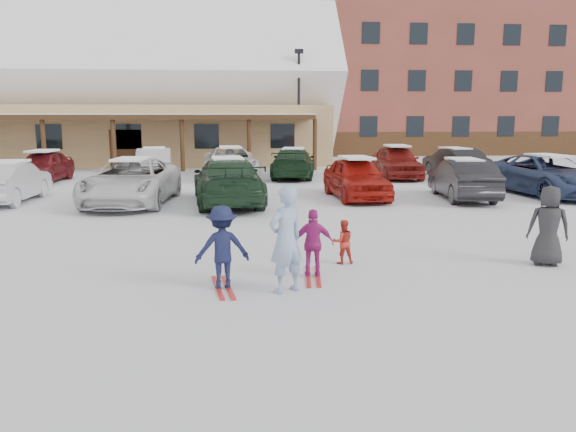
{
  "coord_description": "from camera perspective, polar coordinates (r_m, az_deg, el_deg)",
  "views": [
    {
      "loc": [
        -0.7,
        -9.94,
        2.96
      ],
      "look_at": [
        0.3,
        1.0,
        1.0
      ],
      "focal_mm": 35.0,
      "sensor_mm": 36.0,
      "label": 1
    }
  ],
  "objects": [
    {
      "name": "ground",
      "position": [
        10.4,
        -1.15,
        -6.43
      ],
      "size": [
        160.0,
        160.0,
        0.0
      ],
      "primitive_type": "plane",
      "color": "silver",
      "rests_on": "ground"
    },
    {
      "name": "forested_hillside",
      "position": [
        96.29,
        -5.05,
        19.68
      ],
      "size": [
        300.0,
        70.0,
        38.0
      ],
      "primitive_type": "cube",
      "color": "black",
      "rests_on": "ground"
    },
    {
      "name": "day_lodge",
      "position": [
        38.81,
        -17.93,
        11.1
      ],
      "size": [
        29.12,
        12.5,
        10.38
      ],
      "color": "tan",
      "rests_on": "ground"
    },
    {
      "name": "alpine_hotel",
      "position": [
        50.54,
        12.54,
        16.34
      ],
      "size": [
        31.48,
        14.01,
        21.48
      ],
      "color": "brown",
      "rests_on": "ground"
    },
    {
      "name": "lamp_post",
      "position": [
        33.75,
        1.1,
        11.56
      ],
      "size": [
        0.5,
        0.25,
        6.79
      ],
      "color": "black",
      "rests_on": "ground"
    },
    {
      "name": "conifer_3",
      "position": [
        54.4,
        1.88,
        12.39
      ],
      "size": [
        3.96,
        3.96,
        9.18
      ],
      "color": "black",
      "rests_on": "ground"
    },
    {
      "name": "conifer_4",
      "position": [
        65.93,
        27.19,
        12.16
      ],
      "size": [
        5.06,
        5.06,
        11.73
      ],
      "color": "black",
      "rests_on": "ground"
    },
    {
      "name": "adult_skier",
      "position": [
        9.43,
        -0.22,
        -2.38
      ],
      "size": [
        0.8,
        0.74,
        1.84
      ],
      "primitive_type": "imported",
      "rotation": [
        0.0,
        0.0,
        3.72
      ],
      "color": "#8FA5CC",
      "rests_on": "ground"
    },
    {
      "name": "toddler_red",
      "position": [
        11.42,
        5.6,
        -2.62
      ],
      "size": [
        0.46,
        0.37,
        0.9
      ],
      "primitive_type": "imported",
      "rotation": [
        0.0,
        0.0,
        3.21
      ],
      "color": "red",
      "rests_on": "ground"
    },
    {
      "name": "child_navy",
      "position": [
        9.74,
        -6.71,
        -3.21
      ],
      "size": [
        1.01,
        0.67,
        1.46
      ],
      "primitive_type": "imported",
      "rotation": [
        0.0,
        0.0,
        3.29
      ],
      "color": "#131839",
      "rests_on": "ground"
    },
    {
      "name": "skis_child_navy",
      "position": [
        9.92,
        -6.62,
        -7.22
      ],
      "size": [
        0.4,
        1.41,
        0.03
      ],
      "primitive_type": "cube",
      "rotation": [
        0.0,
        0.0,
        3.29
      ],
      "color": "red",
      "rests_on": "ground"
    },
    {
      "name": "child_magenta",
      "position": [
        10.38,
        2.61,
        -2.81
      ],
      "size": [
        0.78,
        0.4,
        1.28
      ],
      "primitive_type": "imported",
      "rotation": [
        0.0,
        0.0,
        3.03
      ],
      "color": "#A82074",
      "rests_on": "ground"
    },
    {
      "name": "skis_child_magenta",
      "position": [
        10.54,
        2.58,
        -6.12
      ],
      "size": [
        0.36,
        1.41,
        0.03
      ],
      "primitive_type": "cube",
      "rotation": [
        0.0,
        0.0,
        3.03
      ],
      "color": "red",
      "rests_on": "ground"
    },
    {
      "name": "bystander_dark",
      "position": [
        12.32,
        24.95,
        -0.91
      ],
      "size": [
        0.92,
        0.78,
        1.61
      ],
      "primitive_type": "imported",
      "rotation": [
        0.0,
        0.0,
        2.74
      ],
      "color": "#27272A",
      "rests_on": "ground"
    },
    {
      "name": "parked_car_1",
      "position": [
        21.69,
        -26.46,
        3.1
      ],
      "size": [
        1.56,
        4.32,
        1.42
      ],
      "primitive_type": "imported",
      "rotation": [
        0.0,
        0.0,
        3.13
      ],
      "color": "silver",
      "rests_on": "ground"
    },
    {
      "name": "parked_car_2",
      "position": [
        19.81,
        -15.59,
        3.4
      ],
      "size": [
        2.98,
        5.72,
        1.54
      ],
      "primitive_type": "imported",
      "rotation": [
        0.0,
        0.0,
        -0.08
      ],
      "color": "silver",
      "rests_on": "ground"
    },
    {
      "name": "parked_car_3",
      "position": [
        19.09,
        -6.14,
        3.53
      ],
      "size": [
        2.68,
        5.59,
        1.57
      ],
      "primitive_type": "imported",
      "rotation": [
        0.0,
        0.0,
        3.23
      ],
      "color": "#1C3620",
      "rests_on": "ground"
    },
    {
      "name": "parked_car_4",
      "position": [
        20.56,
        6.93,
        3.87
      ],
      "size": [
        2.03,
        4.48,
        1.49
      ],
      "primitive_type": "imported",
      "rotation": [
        0.0,
        0.0,
        0.06
      ],
      "color": "#AC1910",
      "rests_on": "ground"
    },
    {
      "name": "parked_car_5",
      "position": [
        21.15,
        17.34,
        3.58
      ],
      "size": [
        1.98,
        4.51,
        1.44
      ],
      "primitive_type": "imported",
      "rotation": [
        0.0,
        0.0,
        3.03
      ],
      "color": "black",
      "rests_on": "ground"
    },
    {
      "name": "parked_car_6",
      "position": [
        23.36,
        24.82,
        3.78
      ],
      "size": [
        3.15,
        5.71,
        1.51
      ],
      "primitive_type": "imported",
      "rotation": [
        0.0,
        0.0,
        0.12
      ],
      "color": "navy",
      "rests_on": "ground"
    },
    {
      "name": "parked_car_8",
      "position": [
        27.73,
        -23.6,
        4.64
      ],
      "size": [
        1.93,
        4.29,
        1.43
      ],
      "primitive_type": "imported",
      "rotation": [
        0.0,
        0.0,
        -0.06
      ],
      "color": "maroon",
      "rests_on": "ground"
    },
    {
      "name": "parked_car_9",
      "position": [
        27.74,
        -13.38,
        5.24
      ],
      "size": [
        2.0,
        4.57,
        1.46
      ],
      "primitive_type": "imported",
      "rotation": [
        0.0,
        0.0,
        3.25
      ],
      "color": "#B7B6BC",
      "rests_on": "ground"
    },
    {
      "name": "parked_car_10",
      "position": [
        27.11,
        -5.87,
        5.41
      ],
      "size": [
        2.83,
        5.57,
        1.51
      ],
      "primitive_type": "imported",
      "rotation": [
        0.0,
        0.0,
        0.06
      ],
      "color": "white",
      "rests_on": "ground"
    },
    {
      "name": "parked_car_11",
      "position": [
        27.24,
        0.53,
        5.39
      ],
      "size": [
        2.72,
        5.15,
        1.42
      ],
      "primitive_type": "imported",
      "rotation": [
        0.0,
        0.0,
        2.99
      ],
      "color": "#16311B",
      "rests_on": "ground"
    },
    {
      "name": "parked_car_12",
      "position": [
        27.67,
        10.97,
        5.43
      ],
      "size": [
        2.03,
        4.67,
        1.57
      ],
      "primitive_type": "imported",
      "rotation": [
        0.0,
        0.0,
        -0.04
      ],
      "color": "maroon",
      "rests_on": "ground"
    },
    {
      "name": "parked_car_13",
      "position": [
        28.57,
        16.55,
        5.2
      ],
      "size": [
        1.96,
        4.47,
        1.43
      ],
      "primitive_type": "imported",
      "rotation": [
        0.0,
        0.0,
        3.25
      ],
      "color": "black",
      "rests_on": "ground"
    }
  ]
}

